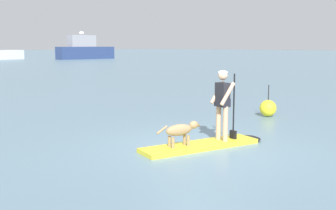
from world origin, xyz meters
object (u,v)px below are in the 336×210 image
dog (181,130)px  person_paddler (223,100)px  paddleboard (208,144)px  moored_boat_starboard (85,50)px  marker_buoy (268,108)px

dog → person_paddler: bearing=-17.5°
paddleboard → person_paddler: bearing=-17.5°
paddleboard → moored_boat_starboard: bearing=55.9°
paddleboard → moored_boat_starboard: size_ratio=0.30×
dog → marker_buoy: 5.41m
moored_boat_starboard → paddleboard: bearing=-124.1°
paddleboard → moored_boat_starboard: moored_boat_starboard is taller
paddleboard → dog: (-0.72, 0.23, 0.42)m
moored_boat_starboard → dog: bearing=-124.8°
paddleboard → person_paddler: (0.40, -0.12, 1.02)m
paddleboard → dog: size_ratio=2.97×
person_paddler → marker_buoy: bearing=14.2°
paddleboard → dog: dog is taller
dog → marker_buoy: bearing=7.6°
person_paddler → marker_buoy: size_ratio=1.58×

